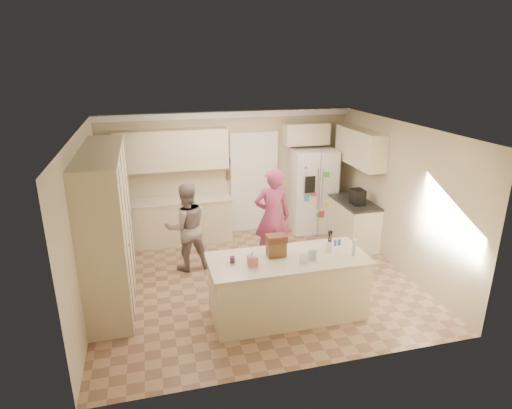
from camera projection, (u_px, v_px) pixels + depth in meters
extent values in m
cube|color=#9F7D62|center=(255.00, 281.00, 7.35)|extent=(5.20, 4.60, 0.02)
cube|color=white|center=(255.00, 128.00, 6.49)|extent=(5.20, 4.60, 0.02)
cube|color=#C4B693|center=(228.00, 173.00, 9.04)|extent=(5.20, 0.02, 2.60)
cube|color=#C4B693|center=(306.00, 276.00, 4.81)|extent=(5.20, 0.02, 2.60)
cube|color=#C4B693|center=(84.00, 224.00, 6.31)|extent=(0.02, 4.60, 2.60)
cube|color=#C4B693|center=(399.00, 196.00, 7.54)|extent=(0.02, 4.60, 2.60)
cube|color=white|center=(227.00, 115.00, 8.59)|extent=(5.20, 0.08, 0.12)
cube|color=beige|center=(108.00, 225.00, 6.60)|extent=(0.60, 2.60, 2.35)
cube|color=beige|center=(177.00, 221.00, 8.76)|extent=(2.20, 0.60, 0.88)
cube|color=beige|center=(176.00, 200.00, 8.60)|extent=(2.24, 0.63, 0.04)
cube|color=beige|center=(172.00, 150.00, 8.40)|extent=(2.20, 0.35, 0.80)
cube|color=black|center=(254.00, 183.00, 9.22)|extent=(0.90, 0.06, 2.10)
cube|color=white|center=(254.00, 184.00, 9.19)|extent=(1.02, 0.03, 2.22)
cube|color=brown|center=(229.00, 162.00, 8.92)|extent=(0.15, 0.02, 0.20)
cube|color=brown|center=(230.00, 175.00, 9.01)|extent=(0.15, 0.02, 0.20)
cube|color=white|center=(313.00, 190.00, 9.24)|extent=(0.95, 0.77, 1.80)
cube|color=gray|center=(319.00, 195.00, 8.92)|extent=(0.02, 0.02, 1.78)
cube|color=black|center=(310.00, 185.00, 8.77)|extent=(0.22, 0.03, 0.35)
cylinder|color=silver|center=(318.00, 189.00, 8.84)|extent=(0.02, 0.02, 0.85)
cylinder|color=silver|center=(322.00, 188.00, 8.86)|extent=(0.02, 0.02, 0.85)
cube|color=beige|center=(306.00, 134.00, 9.00)|extent=(0.95, 0.35, 0.45)
cube|color=beige|center=(353.00, 223.00, 8.66)|extent=(0.60, 1.20, 0.88)
cube|color=#2D2B28|center=(354.00, 202.00, 8.51)|extent=(0.63, 1.24, 0.04)
cube|color=beige|center=(360.00, 147.00, 8.38)|extent=(0.35, 1.50, 0.70)
cube|color=black|center=(358.00, 197.00, 8.26)|extent=(0.22, 0.28, 0.30)
cube|color=beige|center=(287.00, 288.00, 6.24)|extent=(2.20, 0.90, 0.88)
cube|color=beige|center=(288.00, 259.00, 6.09)|extent=(2.28, 0.96, 0.05)
cylinder|color=white|center=(329.00, 247.00, 6.26)|extent=(0.13, 0.13, 0.15)
cube|color=#DB7A81|center=(252.00, 261.00, 5.84)|extent=(0.13, 0.13, 0.14)
cone|color=white|center=(252.00, 253.00, 5.80)|extent=(0.08, 0.08, 0.08)
cube|color=brown|center=(276.00, 249.00, 6.10)|extent=(0.26, 0.18, 0.22)
cube|color=#592D1E|center=(276.00, 239.00, 6.05)|extent=(0.28, 0.20, 0.10)
cylinder|color=#59263F|center=(232.00, 260.00, 5.93)|extent=(0.07, 0.07, 0.09)
cube|color=white|center=(303.00, 257.00, 5.91)|extent=(0.12, 0.06, 0.16)
cube|color=silver|center=(312.00, 255.00, 5.99)|extent=(0.12, 0.05, 0.16)
cylinder|color=silver|center=(355.00, 247.00, 6.13)|extent=(0.07, 0.07, 0.24)
cylinder|color=#314A96|center=(335.00, 243.00, 6.46)|extent=(0.05, 0.05, 0.09)
cylinder|color=#314A96|center=(339.00, 242.00, 6.48)|extent=(0.05, 0.05, 0.09)
imported|color=gray|center=(187.00, 227.00, 7.52)|extent=(0.85, 0.70, 1.60)
imported|color=#A1395C|center=(272.00, 217.00, 7.70)|extent=(0.70, 0.49, 1.81)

